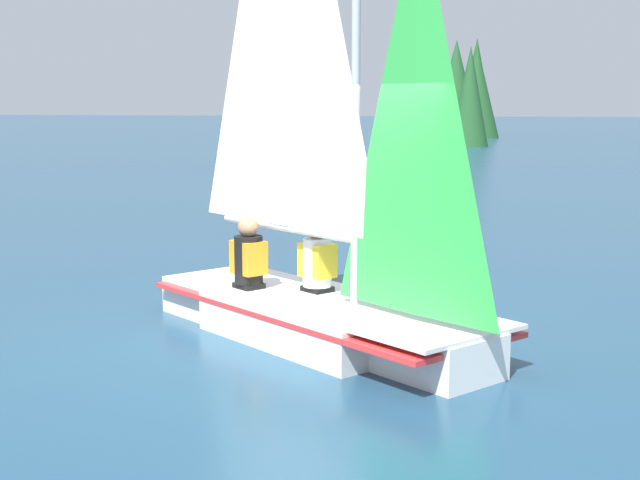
% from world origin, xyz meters
% --- Properties ---
extents(ground_plane, '(260.00, 260.00, 0.00)m').
position_xyz_m(ground_plane, '(0.00, 0.00, 0.00)').
color(ground_plane, navy).
extents(sailboat_main, '(3.57, 4.02, 6.18)m').
position_xyz_m(sailboat_main, '(-0.02, -0.03, 0.96)').
color(sailboat_main, white).
rests_on(sailboat_main, ground_plane).
extents(sailor_helm, '(0.42, 0.43, 1.16)m').
position_xyz_m(sailor_helm, '(-0.38, -0.11, 0.63)').
color(sailor_helm, black).
rests_on(sailor_helm, ground_plane).
extents(sailor_crew, '(0.42, 0.43, 1.16)m').
position_xyz_m(sailor_crew, '(-0.39, -0.85, 0.62)').
color(sailor_crew, black).
rests_on(sailor_crew, ground_plane).
extents(motorboat_distant, '(4.79, 1.79, 1.20)m').
position_xyz_m(motorboat_distant, '(-22.66, -7.11, 0.42)').
color(motorboat_distant, '#333842').
rests_on(motorboat_distant, ground_plane).
extents(treeline_shore, '(22.49, 5.24, 6.88)m').
position_xyz_m(treeline_shore, '(-50.21, -1.61, 3.12)').
color(treeline_shore, '#1E4C23').
rests_on(treeline_shore, ground_plane).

